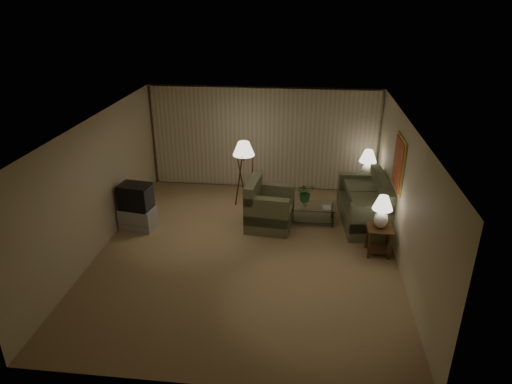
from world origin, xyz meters
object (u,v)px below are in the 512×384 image
Objects in this scene: floor_lamp at (244,172)px; side_table_far at (365,186)px; table_lamp_far at (368,162)px; coffee_table at (311,211)px; tv_cabinet at (138,218)px; side_table_near at (379,236)px; ottoman at (266,195)px; crt_tv at (135,196)px; sofa at (364,206)px; table_lamp_near at (382,209)px; vase at (305,202)px; armchair at (270,209)px.

side_table_far is at bearing 10.35° from floor_lamp.
coffee_table is at bearing -134.91° from table_lamp_far.
side_table_near is at bearing 3.06° from tv_cabinet.
crt_tv is at bearing -148.39° from ottoman.
sofa is at bearing -96.84° from side_table_far.
table_lamp_near reaches higher than tv_cabinet.
side_table_far is 4.18× the size of vase.
tv_cabinet reaches higher than coffee_table.
side_table_near is 0.99× the size of ottoman.
armchair is 2.04× the size of side_table_far.
armchair is at bearing -81.12° from ottoman.
vase is (3.70, 0.75, 0.24)m from tv_cabinet.
floor_lamp is at bearing 145.75° from table_lamp_near.
sofa is 1.40m from table_lamp_far.
crt_tv is (-5.20, 0.50, 0.38)m from side_table_near.
crt_tv reaches higher than ottoman.
table_lamp_near is at bearing -90.00° from table_lamp_far.
ottoman is (-2.33, 0.83, -0.23)m from sofa.
coffee_table is 1.36× the size of tv_cabinet.
tv_cabinet is at bearing 104.04° from armchair.
vase is at bearing -43.42° from ottoman.
table_lamp_near is at bearing -42.88° from coffee_table.
table_lamp_near is at bearing 3.06° from crt_tv.
table_lamp_near reaches higher than ottoman.
tv_cabinet is 0.53m from crt_tv.
side_table_far is at bearing -90.00° from table_lamp_far.
ottoman is (0.53, 0.13, -0.65)m from floor_lamp.
table_lamp_far is 1.23× the size of ottoman.
floor_lamp is (-1.67, 0.80, 0.57)m from coffee_table.
side_table_far is at bearing 168.55° from sofa.
side_table_near reaches higher than coffee_table.
side_table_near is 3.30m from ottoman.
side_table_far is 3.09m from floor_lamp.
tv_cabinet is at bearing 0.00° from crt_tv.
sofa is 1.36m from side_table_near.
crt_tv reaches higher than armchair.
table_lamp_far is 1.03× the size of crt_tv.
sofa reaches higher than tv_cabinet.
sofa is 2.98m from floor_lamp.
armchair reaches higher than ottoman.
coffee_table is 1.84× the size of ottoman.
side_table_far is (2.28, 1.68, -0.04)m from armchair.
table_lamp_far is (0.00, 2.60, 0.63)m from side_table_near.
table_lamp_far is 5.17× the size of vase.
coffee_table is (-1.35, -1.35, -0.11)m from side_table_far.
tv_cabinet is (-2.92, -0.42, -0.18)m from armchair.
floor_lamp reaches higher than armchair.
sofa reaches higher than side_table_near.
crt_tv is at bearing 104.04° from armchair.
side_table_far is 2.02m from vase.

